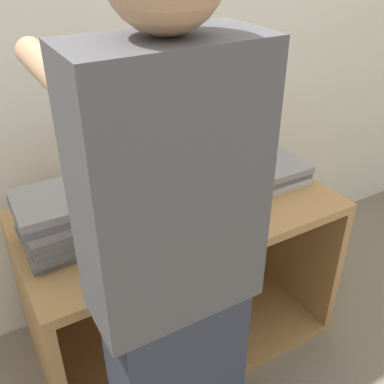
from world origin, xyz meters
name	(u,v)px	position (x,y,z in m)	size (l,w,h in m)	color
wall_back	(125,43)	(0.00, 0.74, 1.20)	(8.00, 0.05, 2.40)	silver
cart	(173,267)	(0.00, 0.39, 0.34)	(1.19, 0.64, 0.68)	#A87A47
laptop_open	(172,190)	(0.00, 0.38, 0.73)	(0.35, 0.35, 0.23)	#B7B7BC
laptop_stack_left	(75,217)	(-0.39, 0.32, 0.77)	(0.37, 0.26, 0.19)	slate
laptop_stack_right	(261,173)	(0.38, 0.32, 0.72)	(0.36, 0.25, 0.08)	#B7B7BC
person	(172,286)	(-0.29, -0.18, 0.83)	(0.40, 0.53, 1.64)	#2D3342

